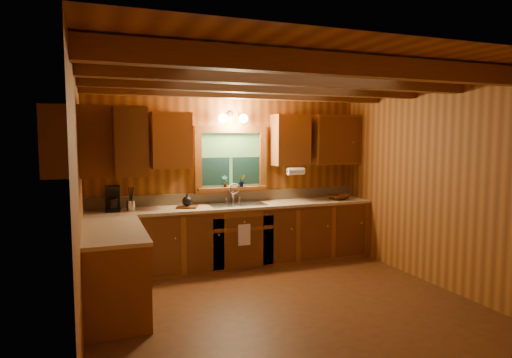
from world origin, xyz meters
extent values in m
plane|color=#532E14|center=(0.00, 0.00, 0.00)|extent=(4.20, 4.20, 0.00)
plane|color=brown|center=(0.00, 0.00, 2.60)|extent=(4.20, 4.20, 0.00)
plane|color=brown|center=(0.00, 1.90, 1.30)|extent=(4.20, 0.00, 4.20)
plane|color=brown|center=(0.00, -1.90, 1.30)|extent=(4.20, 0.00, 4.20)
plane|color=brown|center=(-2.10, 0.00, 1.30)|extent=(0.00, 3.80, 3.80)
plane|color=brown|center=(2.10, 0.00, 1.30)|extent=(0.00, 3.80, 3.80)
cube|color=brown|center=(0.00, -1.20, 2.49)|extent=(4.20, 0.14, 0.18)
cube|color=brown|center=(0.00, -0.40, 2.49)|extent=(4.20, 0.14, 0.18)
cube|color=brown|center=(0.00, 0.40, 2.49)|extent=(4.20, 0.14, 0.18)
cube|color=brown|center=(0.00, 1.20, 2.49)|extent=(4.20, 0.14, 0.18)
cube|color=brown|center=(0.00, 1.59, 0.43)|extent=(4.20, 0.62, 0.86)
cube|color=brown|center=(-1.79, 0.48, 0.43)|extent=(0.62, 1.60, 0.86)
cube|color=tan|center=(0.00, 1.59, 0.88)|extent=(4.20, 0.66, 0.04)
cube|color=tan|center=(-1.78, 0.48, 0.88)|extent=(0.64, 1.60, 0.04)
cube|color=tan|center=(0.00, 1.89, 0.98)|extent=(4.20, 0.02, 0.16)
cube|color=white|center=(-1.47, 0.68, 0.43)|extent=(0.02, 0.60, 0.80)
cube|color=brown|center=(-1.70, 1.73, 1.84)|extent=(0.78, 0.34, 0.78)
cube|color=brown|center=(-0.92, 1.73, 1.84)|extent=(0.55, 0.34, 0.78)
cube|color=brown|center=(0.92, 1.73, 1.84)|extent=(0.55, 0.34, 0.78)
cube|color=brown|center=(1.70, 1.73, 1.84)|extent=(0.78, 0.34, 0.78)
cube|color=brown|center=(-1.93, 0.68, 1.84)|extent=(0.34, 1.10, 0.78)
cube|color=brown|center=(0.00, 1.86, 2.00)|extent=(1.12, 0.08, 0.10)
cube|color=brown|center=(0.00, 1.86, 1.10)|extent=(1.12, 0.08, 0.10)
cube|color=brown|center=(-0.51, 1.86, 1.55)|extent=(0.10, 0.08, 0.80)
cube|color=brown|center=(0.51, 1.86, 1.55)|extent=(0.10, 0.08, 0.80)
cube|color=#427832|center=(0.00, 1.90, 1.55)|extent=(0.92, 0.01, 0.80)
cube|color=#113130|center=(-0.24, 1.87, 1.37)|extent=(0.42, 0.02, 0.42)
cube|color=#113130|center=(0.24, 1.87, 1.37)|extent=(0.42, 0.02, 0.42)
cylinder|color=black|center=(0.00, 1.87, 1.57)|extent=(0.92, 0.01, 0.01)
cube|color=brown|center=(0.00, 1.82, 1.12)|extent=(1.06, 0.14, 0.04)
cylinder|color=black|center=(0.00, 1.86, 2.23)|extent=(0.08, 0.03, 0.08)
cylinder|color=black|center=(-0.10, 1.80, 2.23)|extent=(0.09, 0.17, 0.08)
cylinder|color=black|center=(0.10, 1.80, 2.23)|extent=(0.09, 0.17, 0.08)
sphere|color=#FFE0A5|center=(-0.16, 1.74, 2.16)|extent=(0.13, 0.13, 0.13)
sphere|color=#FFE0A5|center=(0.16, 1.74, 2.16)|extent=(0.13, 0.13, 0.13)
cylinder|color=white|center=(0.92, 1.53, 1.37)|extent=(0.27, 0.11, 0.11)
cube|color=white|center=(0.00, 1.26, 0.52)|extent=(0.18, 0.01, 0.30)
cube|color=silver|center=(0.00, 1.60, 0.91)|extent=(0.82, 0.48, 0.02)
cube|color=#262628|center=(-0.19, 1.60, 0.84)|extent=(0.34, 0.40, 0.14)
cube|color=#262628|center=(0.19, 1.60, 0.84)|extent=(0.34, 0.40, 0.14)
cylinder|color=silver|center=(0.00, 1.78, 1.01)|extent=(0.04, 0.04, 0.22)
torus|color=silver|center=(0.00, 1.72, 1.12)|extent=(0.16, 0.02, 0.16)
cube|color=black|center=(-1.72, 1.64, 0.92)|extent=(0.19, 0.23, 0.03)
cube|color=black|center=(-1.72, 1.71, 1.08)|extent=(0.19, 0.09, 0.32)
cube|color=black|center=(-1.72, 1.62, 1.22)|extent=(0.19, 0.21, 0.04)
cylinder|color=black|center=(-1.72, 1.61, 1.01)|extent=(0.12, 0.12, 0.14)
cylinder|color=silver|center=(-1.50, 1.59, 0.97)|extent=(0.11, 0.11, 0.14)
cylinder|color=black|center=(-1.51, 1.58, 1.12)|extent=(0.03, 0.04, 0.21)
cylinder|color=black|center=(-1.50, 1.59, 1.12)|extent=(0.01, 0.01, 0.21)
cylinder|color=black|center=(-1.48, 1.60, 1.12)|extent=(0.03, 0.04, 0.21)
cylinder|color=black|center=(-1.47, 1.61, 1.12)|extent=(0.04, 0.05, 0.20)
cube|color=#583013|center=(-0.74, 1.56, 0.91)|extent=(0.33, 0.29, 0.02)
sphere|color=black|center=(-0.74, 1.56, 0.99)|extent=(0.14, 0.14, 0.14)
cylinder|color=black|center=(-0.74, 1.56, 1.08)|extent=(0.02, 0.02, 0.04)
imported|color=#48230C|center=(1.65, 1.52, 0.94)|extent=(0.37, 0.37, 0.08)
imported|color=#583013|center=(-0.12, 1.80, 1.23)|extent=(0.10, 0.07, 0.18)
imported|color=#583013|center=(0.14, 1.79, 1.23)|extent=(0.11, 0.09, 0.19)
camera|label=1|loc=(-1.99, -4.47, 1.89)|focal=30.90mm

